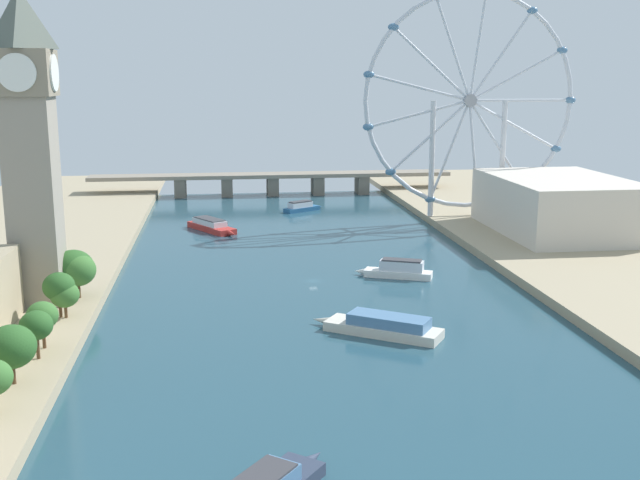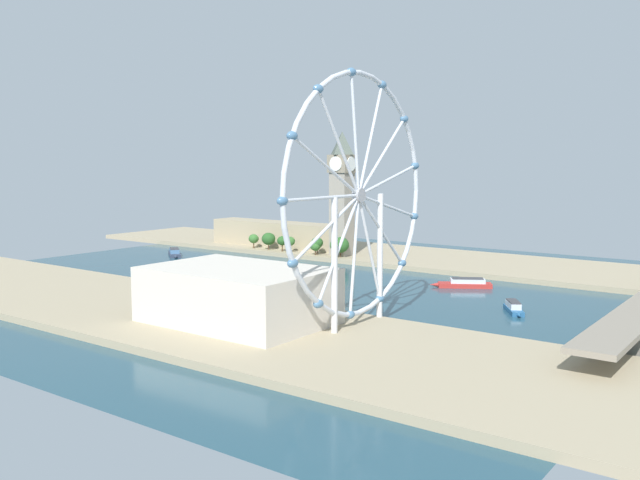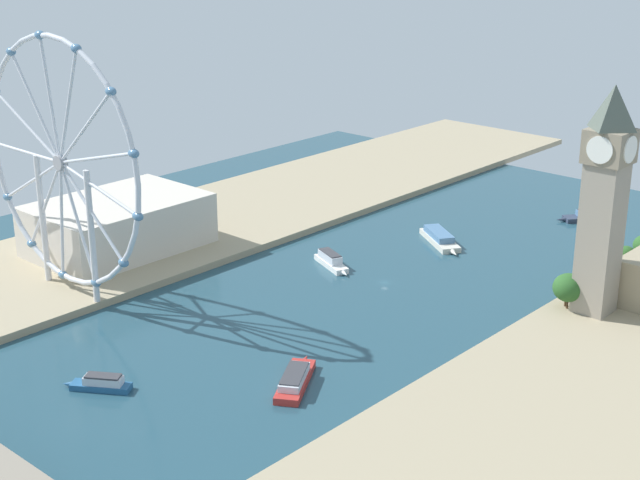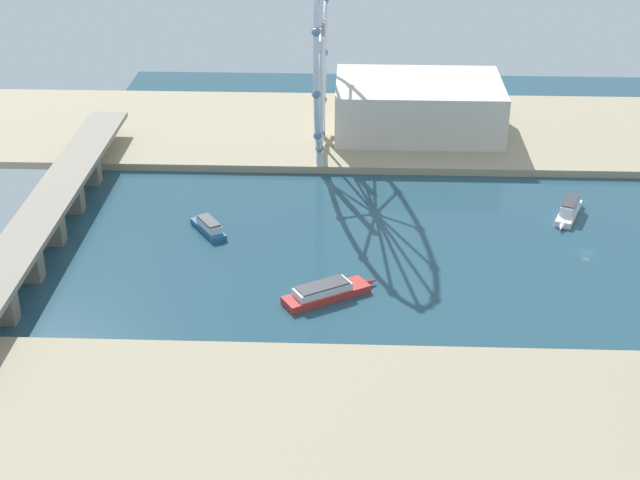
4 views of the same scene
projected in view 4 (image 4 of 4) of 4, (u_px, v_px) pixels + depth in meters
name	position (u px, v px, depth m)	size (l,w,h in m)	color
ground_plane	(587.00, 253.00, 317.49)	(385.17, 385.17, 0.00)	#234756
riverbank_right	(535.00, 133.00, 412.04)	(90.00, 520.00, 3.00)	tan
ferris_wheel	(321.00, 31.00, 367.02)	(95.77, 3.20, 98.11)	silver
riverside_hall	(418.00, 106.00, 405.60)	(47.78, 70.79, 21.82)	beige
river_bridge	(42.00, 221.00, 319.91)	(197.17, 15.69, 11.84)	gray
tour_boat_0	(569.00, 210.00, 341.07)	(25.07, 13.53, 6.02)	white
tour_boat_3	(208.00, 227.00, 330.11)	(20.61, 15.22, 5.08)	#235684
tour_boat_4	(326.00, 292.00, 290.50)	(21.23, 30.48, 5.09)	#B22D28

